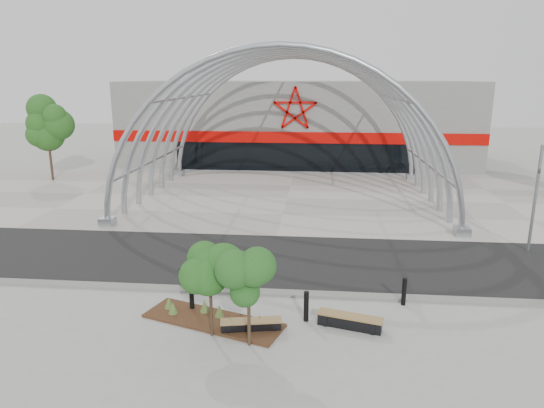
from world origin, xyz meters
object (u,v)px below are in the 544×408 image
Objects in this scene: bench_0 at (251,326)px; street_tree_1 at (248,280)px; bench_1 at (350,322)px; street_tree_0 at (210,269)px; bollard_2 at (221,277)px; signal_pole at (535,197)px.

street_tree_1 is at bearing -86.25° from bench_0.
bench_1 is (3.29, 1.43, -2.03)m from street_tree_1.
street_tree_0 is 2.53m from bench_0.
bench_1 is 2.36× the size of bollard_2.
street_tree_0 is 4.17m from bollard_2.
bench_0 is 3.74m from bollard_2.
signal_pole is 15.82m from bench_0.
bench_1 is (3.35, 0.59, 0.02)m from bench_0.
bench_1 is (4.62, 0.95, -2.14)m from street_tree_0.
signal_pole is 15.63m from bollard_2.
bench_1 is at bearing -28.62° from bollard_2.
street_tree_0 is 1.05× the size of street_tree_1.
signal_pole reaches higher than street_tree_1.
bench_0 is 0.93× the size of bench_1.
street_tree_1 is at bearing -156.46° from bench_1.
bollard_2 is at bearing 116.77° from bench_0.
street_tree_0 is at bearing -83.67° from bollard_2.
bench_0 is (1.27, 0.36, -2.16)m from street_tree_0.
bench_0 is 3.40m from bench_1.
street_tree_1 reaches higher than bench_0.
signal_pole is 1.68× the size of street_tree_1.
signal_pole reaches higher than bench_1.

